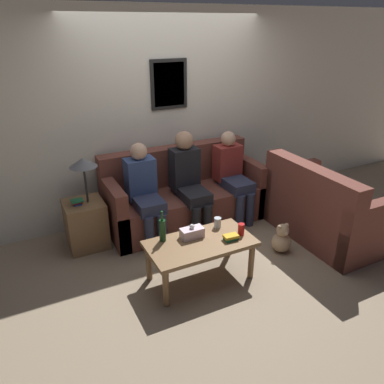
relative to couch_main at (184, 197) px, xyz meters
The scene contains 15 objects.
ground_plane 0.59m from the couch_main, 90.00° to the right, with size 16.00×16.00×0.00m, color gray.
wall_back 1.06m from the couch_main, 90.00° to the left, with size 9.00×0.08×2.60m.
couch_main is the anchor object (origin of this frame).
couch_side 1.73m from the couch_main, 40.51° to the right, with size 0.82×1.41×0.95m.
coffee_table 1.26m from the couch_main, 107.91° to the right, with size 1.06×0.56×0.43m.
side_table_with_lamp 1.27m from the couch_main, behind, with size 0.43×0.43×1.07m.
wine_bottle 1.25m from the couch_main, 125.07° to the right, with size 0.06×0.06×0.32m.
drinking_glass 1.04m from the couch_main, 95.15° to the right, with size 0.07×0.07×0.11m.
book_stack 1.31m from the couch_main, 94.45° to the right, with size 0.15×0.10×0.05m.
soda_can 1.27m from the couch_main, 88.01° to the right, with size 0.07×0.07×0.12m.
tissue_box 1.17m from the couch_main, 111.30° to the right, with size 0.23×0.12×0.15m.
person_left 0.69m from the couch_main, 161.59° to the right, with size 0.34×0.60×1.16m.
person_middle 0.39m from the couch_main, 96.37° to the right, with size 0.34×0.64×1.23m.
person_right 0.70m from the couch_main, 15.73° to the right, with size 0.34×0.63×1.14m.
teddy_bear 1.36m from the couch_main, 60.10° to the right, with size 0.22×0.22×0.35m.
Camera 1 is at (-1.87, -3.47, 2.40)m, focal length 35.00 mm.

